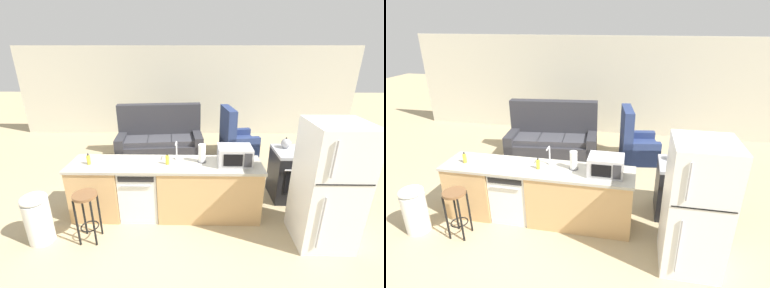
{
  "view_description": "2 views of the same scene",
  "coord_description": "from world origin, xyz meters",
  "views": [
    {
      "loc": [
        0.62,
        -3.53,
        2.56
      ],
      "look_at": [
        0.55,
        0.34,
        1.09
      ],
      "focal_mm": 24.0,
      "sensor_mm": 36.0,
      "label": 1
    },
    {
      "loc": [
        1.55,
        -3.82,
        2.95
      ],
      "look_at": [
        0.69,
        0.5,
        1.13
      ],
      "focal_mm": 28.0,
      "sensor_mm": 36.0,
      "label": 2
    }
  ],
  "objects": [
    {
      "name": "wall_back",
      "position": [
        0.3,
        4.2,
        1.3
      ],
      "size": [
        10.0,
        0.06,
        2.6
      ],
      "color": "beige",
      "rests_on": "ground_plane"
    },
    {
      "name": "paper_towel_roll",
      "position": [
        0.7,
        0.07,
        1.04
      ],
      "size": [
        0.14,
        0.14,
        0.28
      ],
      "color": "#4C4C51",
      "rests_on": "kitchen_counter"
    },
    {
      "name": "ground_plane",
      "position": [
        0.0,
        0.0,
        0.0
      ],
      "size": [
        24.0,
        24.0,
        0.0
      ],
      "primitive_type": "plane",
      "color": "tan"
    },
    {
      "name": "stove_range",
      "position": [
        2.35,
        0.55,
        0.45
      ],
      "size": [
        0.76,
        0.68,
        0.9
      ],
      "color": "black",
      "rests_on": "ground_plane"
    },
    {
      "name": "dish_soap_bottle",
      "position": [
        -1.0,
        -0.05,
        0.97
      ],
      "size": [
        0.06,
        0.06,
        0.18
      ],
      "color": "yellow",
      "rests_on": "kitchen_counter"
    },
    {
      "name": "dishwasher",
      "position": [
        -0.25,
        -0.0,
        0.42
      ],
      "size": [
        0.58,
        0.61,
        0.84
      ],
      "color": "white",
      "rests_on": "ground_plane"
    },
    {
      "name": "soap_bottle",
      "position": [
        0.19,
        -0.03,
        0.97
      ],
      "size": [
        0.06,
        0.06,
        0.18
      ],
      "color": "yellow",
      "rests_on": "kitchen_counter"
    },
    {
      "name": "microwave",
      "position": [
        1.19,
        -0.0,
        1.04
      ],
      "size": [
        0.5,
        0.37,
        0.28
      ],
      "color": "#B7B7BC",
      "rests_on": "kitchen_counter"
    },
    {
      "name": "sink_faucet",
      "position": [
        0.31,
        0.15,
        1.03
      ],
      "size": [
        0.07,
        0.18,
        0.3
      ],
      "color": "silver",
      "rests_on": "kitchen_counter"
    },
    {
      "name": "trash_bin",
      "position": [
        -1.54,
        -0.66,
        0.38
      ],
      "size": [
        0.35,
        0.35,
        0.74
      ],
      "color": "white",
      "rests_on": "ground_plane"
    },
    {
      "name": "armchair",
      "position": [
        1.59,
        2.53,
        0.35
      ],
      "size": [
        0.92,
        0.96,
        1.2
      ],
      "color": "navy",
      "rests_on": "ground_plane"
    },
    {
      "name": "refrigerator",
      "position": [
        2.35,
        -0.55,
        0.86
      ],
      "size": [
        0.72,
        0.73,
        1.72
      ],
      "color": "white",
      "rests_on": "ground_plane"
    },
    {
      "name": "bar_stool",
      "position": [
        -0.86,
        -0.63,
        0.54
      ],
      "size": [
        0.32,
        0.32,
        0.74
      ],
      "color": "brown",
      "rests_on": "ground_plane"
    },
    {
      "name": "kitchen_counter",
      "position": [
        0.24,
        0.0,
        0.42
      ],
      "size": [
        2.94,
        0.66,
        0.9
      ],
      "color": "tan",
      "rests_on": "ground_plane"
    },
    {
      "name": "kettle",
      "position": [
        2.18,
        0.68,
        0.99
      ],
      "size": [
        0.21,
        0.17,
        0.19
      ],
      "color": "#B2B2B7",
      "rests_on": "stove_range"
    },
    {
      "name": "couch",
      "position": [
        -0.27,
        2.35,
        0.39
      ],
      "size": [
        2.08,
        1.1,
        1.27
      ],
      "color": "#2D2D33",
      "rests_on": "ground_plane"
    }
  ]
}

